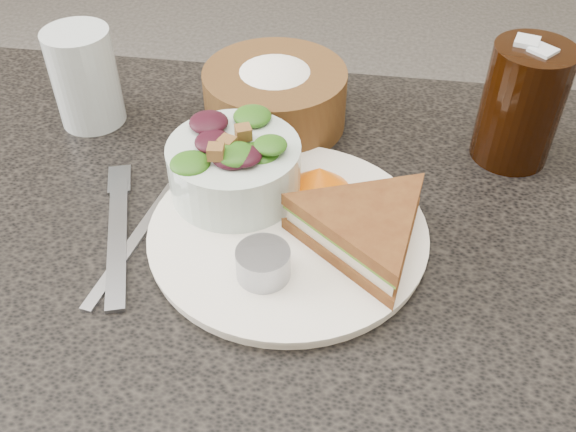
# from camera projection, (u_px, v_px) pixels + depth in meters

# --- Properties ---
(dining_table) EXTENTS (1.00, 0.70, 0.75)m
(dining_table) POSITION_uv_depth(u_px,v_px,m) (275.00, 424.00, 0.92)
(dining_table) COLOR black
(dining_table) RESTS_ON floor
(dinner_plate) EXTENTS (0.29, 0.29, 0.01)m
(dinner_plate) POSITION_uv_depth(u_px,v_px,m) (288.00, 233.00, 0.67)
(dinner_plate) COLOR white
(dinner_plate) RESTS_ON dining_table
(sandwich) EXTENTS (0.24, 0.24, 0.05)m
(sandwich) POSITION_uv_depth(u_px,v_px,m) (366.00, 229.00, 0.63)
(sandwich) COLOR brown
(sandwich) RESTS_ON dinner_plate
(salad_bowl) EXTENTS (0.18, 0.18, 0.08)m
(salad_bowl) POSITION_uv_depth(u_px,v_px,m) (234.00, 160.00, 0.68)
(salad_bowl) COLOR silver
(salad_bowl) RESTS_ON dinner_plate
(dressing_ramekin) EXTENTS (0.07, 0.07, 0.03)m
(dressing_ramekin) POSITION_uv_depth(u_px,v_px,m) (263.00, 264.00, 0.60)
(dressing_ramekin) COLOR #8F929C
(dressing_ramekin) RESTS_ON dinner_plate
(orange_wedge) EXTENTS (0.09, 0.09, 0.03)m
(orange_wedge) POSITION_uv_depth(u_px,v_px,m) (319.00, 180.00, 0.70)
(orange_wedge) COLOR orange
(orange_wedge) RESTS_ON dinner_plate
(fork) EXTENTS (0.08, 0.19, 0.01)m
(fork) POSITION_uv_depth(u_px,v_px,m) (118.00, 239.00, 0.66)
(fork) COLOR gray
(fork) RESTS_ON dining_table
(knife) EXTENTS (0.04, 0.19, 0.00)m
(knife) POSITION_uv_depth(u_px,v_px,m) (134.00, 242.00, 0.66)
(knife) COLOR #A9ACB5
(knife) RESTS_ON dining_table
(bread_basket) EXTENTS (0.22, 0.22, 0.10)m
(bread_basket) POSITION_uv_depth(u_px,v_px,m) (275.00, 88.00, 0.79)
(bread_basket) COLOR brown
(bread_basket) RESTS_ON dining_table
(cola_glass) EXTENTS (0.11, 0.11, 0.15)m
(cola_glass) POSITION_uv_depth(u_px,v_px,m) (523.00, 100.00, 0.72)
(cola_glass) COLOR black
(cola_glass) RESTS_ON dining_table
(water_glass) EXTENTS (0.10, 0.10, 0.12)m
(water_glass) POSITION_uv_depth(u_px,v_px,m) (85.00, 78.00, 0.79)
(water_glass) COLOR silver
(water_glass) RESTS_ON dining_table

